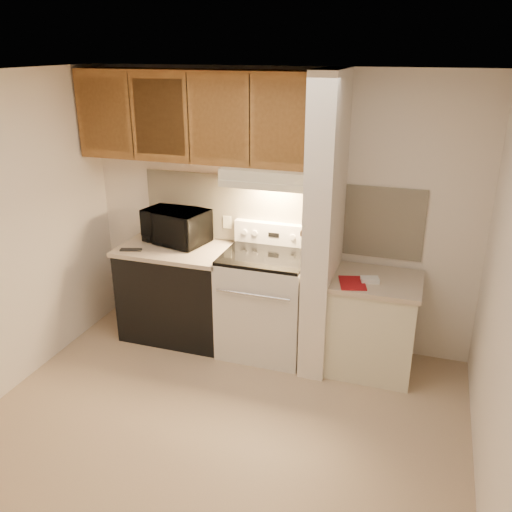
% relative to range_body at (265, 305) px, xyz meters
% --- Properties ---
extents(floor, '(3.60, 3.60, 0.00)m').
position_rel_range_body_xyz_m(floor, '(0.00, -1.16, -0.46)').
color(floor, tan).
rests_on(floor, ground).
extents(ceiling, '(3.60, 3.60, 0.00)m').
position_rel_range_body_xyz_m(ceiling, '(0.00, -1.16, 2.04)').
color(ceiling, white).
rests_on(ceiling, wall_back).
extents(wall_back, '(3.60, 2.50, 0.02)m').
position_rel_range_body_xyz_m(wall_back, '(0.00, 0.34, 0.79)').
color(wall_back, white).
rests_on(wall_back, floor).
extents(wall_right, '(0.02, 3.00, 2.50)m').
position_rel_range_body_xyz_m(wall_right, '(1.80, -1.16, 0.79)').
color(wall_right, white).
rests_on(wall_right, floor).
extents(backsplash, '(2.60, 0.02, 0.63)m').
position_rel_range_body_xyz_m(backsplash, '(0.00, 0.33, 0.78)').
color(backsplash, '#F9ECCC').
rests_on(backsplash, wall_back).
extents(range_body, '(0.76, 0.65, 0.92)m').
position_rel_range_body_xyz_m(range_body, '(0.00, 0.00, 0.00)').
color(range_body, silver).
rests_on(range_body, floor).
extents(oven_window, '(0.50, 0.01, 0.30)m').
position_rel_range_body_xyz_m(oven_window, '(0.00, -0.32, 0.04)').
color(oven_window, black).
rests_on(oven_window, range_body).
extents(oven_handle, '(0.65, 0.02, 0.02)m').
position_rel_range_body_xyz_m(oven_handle, '(0.00, -0.35, 0.26)').
color(oven_handle, silver).
rests_on(oven_handle, range_body).
extents(cooktop, '(0.74, 0.64, 0.03)m').
position_rel_range_body_xyz_m(cooktop, '(0.00, 0.00, 0.48)').
color(cooktop, black).
rests_on(cooktop, range_body).
extents(range_backguard, '(0.76, 0.08, 0.20)m').
position_rel_range_body_xyz_m(range_backguard, '(0.00, 0.28, 0.59)').
color(range_backguard, silver).
rests_on(range_backguard, range_body).
extents(range_display, '(0.10, 0.01, 0.04)m').
position_rel_range_body_xyz_m(range_display, '(0.00, 0.24, 0.59)').
color(range_display, black).
rests_on(range_display, range_backguard).
extents(range_knob_left_outer, '(0.05, 0.02, 0.05)m').
position_rel_range_body_xyz_m(range_knob_left_outer, '(-0.28, 0.24, 0.59)').
color(range_knob_left_outer, silver).
rests_on(range_knob_left_outer, range_backguard).
extents(range_knob_left_inner, '(0.05, 0.02, 0.05)m').
position_rel_range_body_xyz_m(range_knob_left_inner, '(-0.18, 0.24, 0.59)').
color(range_knob_left_inner, silver).
rests_on(range_knob_left_inner, range_backguard).
extents(range_knob_right_inner, '(0.05, 0.02, 0.05)m').
position_rel_range_body_xyz_m(range_knob_right_inner, '(0.18, 0.24, 0.59)').
color(range_knob_right_inner, silver).
rests_on(range_knob_right_inner, range_backguard).
extents(range_knob_right_outer, '(0.05, 0.02, 0.05)m').
position_rel_range_body_xyz_m(range_knob_right_outer, '(0.28, 0.24, 0.59)').
color(range_knob_right_outer, silver).
rests_on(range_knob_right_outer, range_backguard).
extents(dishwasher_front, '(1.00, 0.63, 0.87)m').
position_rel_range_body_xyz_m(dishwasher_front, '(-0.88, 0.01, -0.03)').
color(dishwasher_front, black).
rests_on(dishwasher_front, floor).
extents(left_countertop, '(1.04, 0.67, 0.04)m').
position_rel_range_body_xyz_m(left_countertop, '(-0.88, 0.01, 0.43)').
color(left_countertop, '#C5B299').
rests_on(left_countertop, dishwasher_front).
extents(spoon_rest, '(0.20, 0.11, 0.01)m').
position_rel_range_body_xyz_m(spoon_rest, '(-1.23, -0.19, 0.46)').
color(spoon_rest, black).
rests_on(spoon_rest, left_countertop).
extents(teal_jar, '(0.12, 0.12, 0.11)m').
position_rel_range_body_xyz_m(teal_jar, '(-1.23, 0.23, 0.50)').
color(teal_jar, '#246565').
rests_on(teal_jar, left_countertop).
extents(outlet, '(0.08, 0.01, 0.12)m').
position_rel_range_body_xyz_m(outlet, '(-0.48, 0.32, 0.64)').
color(outlet, beige).
rests_on(outlet, backsplash).
extents(microwave, '(0.64, 0.50, 0.32)m').
position_rel_range_body_xyz_m(microwave, '(-0.93, 0.15, 0.61)').
color(microwave, black).
rests_on(microwave, left_countertop).
extents(partition_pillar, '(0.22, 0.70, 2.50)m').
position_rel_range_body_xyz_m(partition_pillar, '(0.51, -0.01, 0.79)').
color(partition_pillar, white).
rests_on(partition_pillar, floor).
extents(pillar_trim, '(0.01, 0.70, 0.04)m').
position_rel_range_body_xyz_m(pillar_trim, '(0.39, -0.01, 0.84)').
color(pillar_trim, '#905D2B').
rests_on(pillar_trim, partition_pillar).
extents(knife_strip, '(0.02, 0.42, 0.04)m').
position_rel_range_body_xyz_m(knife_strip, '(0.39, -0.06, 0.86)').
color(knife_strip, black).
rests_on(knife_strip, partition_pillar).
extents(knife_blade_a, '(0.01, 0.03, 0.16)m').
position_rel_range_body_xyz_m(knife_blade_a, '(0.38, -0.23, 0.76)').
color(knife_blade_a, silver).
rests_on(knife_blade_a, knife_strip).
extents(knife_handle_a, '(0.02, 0.02, 0.10)m').
position_rel_range_body_xyz_m(knife_handle_a, '(0.38, -0.21, 0.91)').
color(knife_handle_a, black).
rests_on(knife_handle_a, knife_strip).
extents(knife_blade_b, '(0.01, 0.04, 0.18)m').
position_rel_range_body_xyz_m(knife_blade_b, '(0.38, -0.14, 0.75)').
color(knife_blade_b, silver).
rests_on(knife_blade_b, knife_strip).
extents(knife_handle_b, '(0.02, 0.02, 0.10)m').
position_rel_range_body_xyz_m(knife_handle_b, '(0.38, -0.13, 0.91)').
color(knife_handle_b, black).
rests_on(knife_handle_b, knife_strip).
extents(knife_blade_c, '(0.01, 0.04, 0.20)m').
position_rel_range_body_xyz_m(knife_blade_c, '(0.38, -0.06, 0.74)').
color(knife_blade_c, silver).
rests_on(knife_blade_c, knife_strip).
extents(knife_handle_c, '(0.02, 0.02, 0.10)m').
position_rel_range_body_xyz_m(knife_handle_c, '(0.38, -0.05, 0.91)').
color(knife_handle_c, black).
rests_on(knife_handle_c, knife_strip).
extents(knife_blade_d, '(0.01, 0.04, 0.16)m').
position_rel_range_body_xyz_m(knife_blade_d, '(0.38, 0.01, 0.76)').
color(knife_blade_d, silver).
rests_on(knife_blade_d, knife_strip).
extents(knife_handle_d, '(0.02, 0.02, 0.10)m').
position_rel_range_body_xyz_m(knife_handle_d, '(0.38, 0.02, 0.91)').
color(knife_handle_d, black).
rests_on(knife_handle_d, knife_strip).
extents(knife_blade_e, '(0.01, 0.04, 0.18)m').
position_rel_range_body_xyz_m(knife_blade_e, '(0.38, 0.09, 0.75)').
color(knife_blade_e, silver).
rests_on(knife_blade_e, knife_strip).
extents(knife_handle_e, '(0.02, 0.02, 0.10)m').
position_rel_range_body_xyz_m(knife_handle_e, '(0.38, 0.10, 0.91)').
color(knife_handle_e, black).
rests_on(knife_handle_e, knife_strip).
extents(oven_mitt, '(0.03, 0.10, 0.23)m').
position_rel_range_body_xyz_m(oven_mitt, '(0.38, 0.17, 0.71)').
color(oven_mitt, gray).
rests_on(oven_mitt, partition_pillar).
extents(right_cab_base, '(0.70, 0.60, 0.81)m').
position_rel_range_body_xyz_m(right_cab_base, '(0.97, -0.01, -0.06)').
color(right_cab_base, beige).
rests_on(right_cab_base, floor).
extents(right_countertop, '(0.74, 0.64, 0.04)m').
position_rel_range_body_xyz_m(right_countertop, '(0.97, -0.01, 0.37)').
color(right_countertop, '#C5B299').
rests_on(right_countertop, right_cab_base).
extents(red_folder, '(0.27, 0.32, 0.01)m').
position_rel_range_body_xyz_m(red_folder, '(0.79, -0.16, 0.39)').
color(red_folder, maroon).
rests_on(red_folder, right_countertop).
extents(white_box, '(0.17, 0.13, 0.04)m').
position_rel_range_body_xyz_m(white_box, '(0.92, -0.08, 0.41)').
color(white_box, white).
rests_on(white_box, right_countertop).
extents(range_hood, '(0.78, 0.44, 0.15)m').
position_rel_range_body_xyz_m(range_hood, '(0.00, 0.12, 1.17)').
color(range_hood, beige).
rests_on(range_hood, upper_cabinets).
extents(hood_lip, '(0.78, 0.04, 0.06)m').
position_rel_range_body_xyz_m(hood_lip, '(0.00, -0.08, 1.12)').
color(hood_lip, beige).
rests_on(hood_lip, range_hood).
extents(upper_cabinets, '(2.18, 0.33, 0.77)m').
position_rel_range_body_xyz_m(upper_cabinets, '(-0.69, 0.17, 1.62)').
color(upper_cabinets, '#905D2B').
rests_on(upper_cabinets, wall_back).
extents(cab_door_a, '(0.46, 0.01, 0.63)m').
position_rel_range_body_xyz_m(cab_door_a, '(-1.51, 0.01, 1.62)').
color(cab_door_a, '#905D2B').
rests_on(cab_door_a, upper_cabinets).
extents(cab_gap_a, '(0.01, 0.01, 0.73)m').
position_rel_range_body_xyz_m(cab_gap_a, '(-1.23, 0.01, 1.62)').
color(cab_gap_a, black).
rests_on(cab_gap_a, upper_cabinets).
extents(cab_door_b, '(0.46, 0.01, 0.63)m').
position_rel_range_body_xyz_m(cab_door_b, '(-0.96, 0.01, 1.62)').
color(cab_door_b, '#905D2B').
rests_on(cab_door_b, upper_cabinets).
extents(cab_gap_b, '(0.01, 0.01, 0.73)m').
position_rel_range_body_xyz_m(cab_gap_b, '(-0.69, 0.01, 1.62)').
color(cab_gap_b, black).
rests_on(cab_gap_b, upper_cabinets).
extents(cab_door_c, '(0.46, 0.01, 0.63)m').
position_rel_range_body_xyz_m(cab_door_c, '(-0.42, 0.01, 1.62)').
color(cab_door_c, '#905D2B').
rests_on(cab_door_c, upper_cabinets).
extents(cab_gap_c, '(0.01, 0.01, 0.73)m').
position_rel_range_body_xyz_m(cab_gap_c, '(-0.14, 0.01, 1.62)').
color(cab_gap_c, black).
rests_on(cab_gap_c, upper_cabinets).
extents(cab_door_d, '(0.46, 0.01, 0.63)m').
position_rel_range_body_xyz_m(cab_door_d, '(0.13, 0.01, 1.62)').
color(cab_door_d, '#905D2B').
rests_on(cab_door_d, upper_cabinets).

